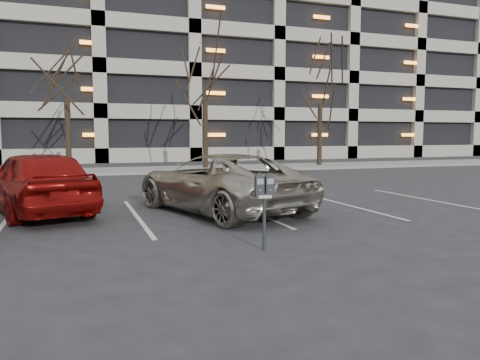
{
  "coord_description": "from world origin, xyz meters",
  "views": [
    {
      "loc": [
        -2.72,
        -8.63,
        1.9
      ],
      "look_at": [
        0.01,
        -0.93,
        1.11
      ],
      "focal_mm": 35.0,
      "sensor_mm": 36.0,
      "label": 1
    }
  ],
  "objects_px": {
    "tree_b": "(65,50)",
    "suv_silver": "(220,183)",
    "tree_d": "(321,64)",
    "tree_c": "(205,58)",
    "parking_meter": "(264,193)",
    "car_red": "(37,182)"
  },
  "relations": [
    {
      "from": "tree_d",
      "to": "tree_b",
      "type": "bearing_deg",
      "value": 180.0
    },
    {
      "from": "tree_c",
      "to": "car_red",
      "type": "relative_size",
      "value": 1.8
    },
    {
      "from": "tree_c",
      "to": "parking_meter",
      "type": "xyz_separation_m",
      "value": [
        -3.83,
        -17.66,
        -5.02
      ]
    },
    {
      "from": "tree_c",
      "to": "parking_meter",
      "type": "height_order",
      "value": "tree_c"
    },
    {
      "from": "tree_b",
      "to": "tree_c",
      "type": "height_order",
      "value": "tree_c"
    },
    {
      "from": "suv_silver",
      "to": "car_red",
      "type": "distance_m",
      "value": 4.35
    },
    {
      "from": "tree_d",
      "to": "suv_silver",
      "type": "xyz_separation_m",
      "value": [
        -10.37,
        -13.67,
        -5.27
      ]
    },
    {
      "from": "tree_b",
      "to": "parking_meter",
      "type": "relative_size",
      "value": 6.61
    },
    {
      "from": "tree_b",
      "to": "parking_meter",
      "type": "height_order",
      "value": "tree_b"
    },
    {
      "from": "parking_meter",
      "to": "car_red",
      "type": "height_order",
      "value": "car_red"
    },
    {
      "from": "suv_silver",
      "to": "tree_d",
      "type": "bearing_deg",
      "value": -144.17
    },
    {
      "from": "suv_silver",
      "to": "tree_b",
      "type": "bearing_deg",
      "value": -92.11
    },
    {
      "from": "tree_b",
      "to": "suv_silver",
      "type": "bearing_deg",
      "value": -75.13
    },
    {
      "from": "tree_b",
      "to": "parking_meter",
      "type": "xyz_separation_m",
      "value": [
        3.17,
        -17.66,
        -5.02
      ]
    },
    {
      "from": "tree_b",
      "to": "suv_silver",
      "type": "relative_size",
      "value": 1.46
    },
    {
      "from": "tree_b",
      "to": "suv_silver",
      "type": "distance_m",
      "value": 15.09
    },
    {
      "from": "tree_d",
      "to": "suv_silver",
      "type": "distance_m",
      "value": 17.95
    },
    {
      "from": "tree_b",
      "to": "tree_d",
      "type": "bearing_deg",
      "value": 0.0
    },
    {
      "from": "tree_d",
      "to": "parking_meter",
      "type": "height_order",
      "value": "tree_d"
    },
    {
      "from": "tree_d",
      "to": "car_red",
      "type": "height_order",
      "value": "tree_d"
    },
    {
      "from": "tree_d",
      "to": "suv_silver",
      "type": "relative_size",
      "value": 1.47
    },
    {
      "from": "tree_d",
      "to": "parking_meter",
      "type": "xyz_separation_m",
      "value": [
        -10.83,
        -17.66,
        -5.03
      ]
    }
  ]
}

